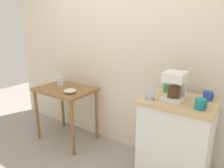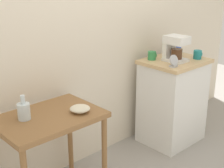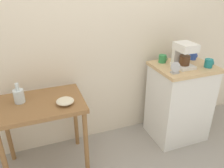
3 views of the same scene
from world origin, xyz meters
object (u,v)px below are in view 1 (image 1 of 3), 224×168
at_px(mug_dark_teal, 201,104).
at_px(mug_tall_green, 168,88).
at_px(table_clock, 150,94).
at_px(glass_carafe_vase, 60,81).
at_px(coffee_maker, 175,84).
at_px(bowl_stoneware, 70,91).
at_px(mug_blue, 208,96).

xyz_separation_m(mug_dark_teal, mug_tall_green, (-0.38, 0.30, -0.00)).
height_order(mug_tall_green, table_clock, table_clock).
xyz_separation_m(glass_carafe_vase, coffee_maker, (1.65, -0.09, 0.23)).
height_order(glass_carafe_vase, mug_dark_teal, mug_dark_teal).
bearing_deg(glass_carafe_vase, mug_dark_teal, -6.23).
relative_size(bowl_stoneware, mug_blue, 1.77).
xyz_separation_m(glass_carafe_vase, mug_tall_green, (1.52, 0.09, 0.13)).
distance_m(mug_blue, table_clock, 0.53).
relative_size(glass_carafe_vase, coffee_maker, 0.72).
relative_size(mug_dark_teal, mug_blue, 1.04).
bearing_deg(coffee_maker, mug_blue, 29.71).
xyz_separation_m(bowl_stoneware, mug_dark_teal, (1.52, -0.03, 0.17)).
xyz_separation_m(mug_dark_teal, table_clock, (-0.43, -0.02, 0.01)).
relative_size(coffee_maker, mug_tall_green, 2.87).
bearing_deg(table_clock, glass_carafe_vase, 171.21).
height_order(mug_blue, table_clock, table_clock).
distance_m(glass_carafe_vase, coffee_maker, 1.67).
distance_m(bowl_stoneware, glass_carafe_vase, 0.42).
height_order(glass_carafe_vase, table_clock, table_clock).
distance_m(mug_tall_green, table_clock, 0.32).
distance_m(mug_dark_teal, mug_tall_green, 0.48).
bearing_deg(mug_tall_green, glass_carafe_vase, -176.57).
relative_size(glass_carafe_vase, mug_blue, 2.12).
bearing_deg(mug_tall_green, mug_dark_teal, -38.42).
relative_size(bowl_stoneware, mug_tall_green, 1.72).
bearing_deg(mug_tall_green, bowl_stoneware, -166.84).
xyz_separation_m(glass_carafe_vase, table_clock, (1.47, -0.23, 0.14)).
bearing_deg(bowl_stoneware, mug_tall_green, 13.16).
relative_size(glass_carafe_vase, mug_dark_teal, 2.05).
distance_m(glass_carafe_vase, mug_blue, 1.91).
bearing_deg(bowl_stoneware, mug_blue, 8.70).
bearing_deg(mug_tall_green, mug_blue, -4.98).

